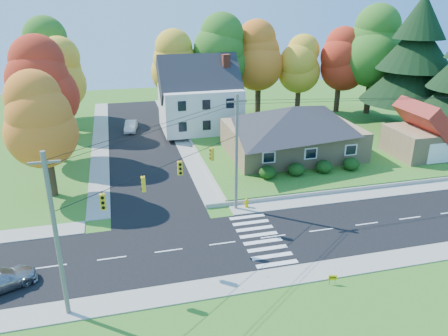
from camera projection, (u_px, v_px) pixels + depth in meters
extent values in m
plane|color=#3D7923|center=(273.00, 237.00, 33.31)|extent=(120.00, 120.00, 0.00)
cube|color=black|center=(273.00, 237.00, 33.30)|extent=(90.00, 8.00, 0.02)
cube|color=black|center=(141.00, 141.00, 54.87)|extent=(8.00, 44.00, 0.02)
cube|color=#9C9A90|center=(253.00, 207.00, 37.79)|extent=(90.00, 2.00, 0.08)
cube|color=#9C9A90|center=(299.00, 274.00, 28.79)|extent=(90.00, 2.00, 0.08)
cube|color=#3D7923|center=(312.00, 139.00, 55.09)|extent=(30.00, 30.00, 0.50)
cube|color=tan|center=(292.00, 140.00, 48.76)|extent=(14.00, 10.00, 3.20)
pyramid|color=#26262B|center=(293.00, 116.00, 47.76)|extent=(14.60, 10.60, 2.20)
cube|color=silver|center=(200.00, 108.00, 57.28)|extent=(10.00, 8.00, 5.60)
pyramid|color=#26262B|center=(199.00, 78.00, 55.80)|extent=(10.40, 8.40, 2.40)
cube|color=brown|center=(226.00, 92.00, 57.34)|extent=(0.90, 0.90, 9.60)
cube|color=tan|center=(423.00, 142.00, 48.40)|extent=(7.00, 6.00, 3.00)
pyramid|color=maroon|center=(427.00, 122.00, 47.55)|extent=(7.30, 6.30, 1.60)
cube|color=silver|center=(442.00, 153.00, 45.77)|extent=(3.20, 0.10, 2.20)
ellipsoid|color=#163A10|center=(268.00, 172.00, 42.39)|extent=(1.70, 1.70, 1.27)
ellipsoid|color=#163A10|center=(296.00, 169.00, 43.08)|extent=(1.70, 1.70, 1.27)
ellipsoid|color=#163A10|center=(324.00, 167.00, 43.77)|extent=(1.70, 1.70, 1.27)
ellipsoid|color=#163A10|center=(351.00, 164.00, 44.45)|extent=(1.70, 1.70, 1.27)
cylinder|color=#666059|center=(57.00, 239.00, 23.45)|extent=(0.26, 0.26, 10.00)
cube|color=#666059|center=(44.00, 162.00, 21.82)|extent=(1.60, 0.12, 0.12)
cylinder|color=#666059|center=(236.00, 154.00, 35.79)|extent=(0.26, 0.26, 10.00)
cube|color=#666059|center=(237.00, 102.00, 34.16)|extent=(1.60, 0.12, 0.12)
cube|color=gold|center=(103.00, 202.00, 25.47)|extent=(0.34, 0.26, 1.00)
cube|color=gold|center=(143.00, 184.00, 27.85)|extent=(0.26, 0.34, 1.00)
cube|color=gold|center=(180.00, 168.00, 30.40)|extent=(0.34, 0.26, 1.00)
cube|color=gold|center=(212.00, 154.00, 33.07)|extent=(0.26, 0.34, 1.00)
cylinder|color=black|center=(164.00, 166.00, 29.03)|extent=(13.02, 10.43, 0.04)
cylinder|color=#3F2A19|center=(178.00, 100.00, 62.26)|extent=(0.80, 0.80, 5.40)
sphere|color=gold|center=(177.00, 72.00, 60.82)|extent=(6.72, 6.72, 6.72)
sphere|color=gold|center=(177.00, 60.00, 60.19)|extent=(5.91, 5.91, 5.91)
sphere|color=gold|center=(176.00, 47.00, 59.57)|extent=(5.11, 5.11, 5.11)
cylinder|color=#3F2A19|center=(221.00, 96.00, 62.57)|extent=(0.86, 0.86, 6.30)
sphere|color=#316F1F|center=(220.00, 64.00, 60.88)|extent=(7.84, 7.84, 7.84)
sphere|color=#316F1F|center=(220.00, 49.00, 60.15)|extent=(6.90, 6.90, 6.90)
sphere|color=#316F1F|center=(220.00, 34.00, 59.43)|extent=(5.96, 5.96, 5.96)
cylinder|color=#3F2A19|center=(258.00, 94.00, 64.93)|extent=(0.83, 0.83, 5.85)
sphere|color=orange|center=(259.00, 65.00, 63.36)|extent=(7.28, 7.28, 7.28)
sphere|color=orange|center=(259.00, 52.00, 62.68)|extent=(6.41, 6.41, 6.41)
sphere|color=orange|center=(260.00, 39.00, 62.01)|extent=(5.53, 5.53, 5.53)
cylinder|color=#3F2A19|center=(298.00, 96.00, 65.57)|extent=(0.77, 0.77, 4.95)
sphere|color=gold|center=(299.00, 72.00, 64.24)|extent=(6.16, 6.16, 6.16)
sphere|color=gold|center=(300.00, 61.00, 63.67)|extent=(5.42, 5.42, 5.42)
sphere|color=gold|center=(301.00, 51.00, 63.10)|extent=(4.68, 4.68, 4.68)
cylinder|color=#3F2A19|center=(338.00, 94.00, 65.96)|extent=(0.80, 0.80, 5.40)
sphere|color=#B52916|center=(340.00, 68.00, 64.51)|extent=(6.72, 6.72, 6.72)
sphere|color=#B52916|center=(341.00, 56.00, 63.89)|extent=(5.91, 5.91, 5.91)
sphere|color=#B52916|center=(342.00, 44.00, 63.26)|extent=(5.11, 5.11, 5.11)
cylinder|color=#3F2A19|center=(369.00, 91.00, 64.82)|extent=(0.89, 0.89, 6.75)
sphere|color=#316F1F|center=(373.00, 57.00, 63.02)|extent=(8.40, 8.40, 8.40)
sphere|color=#316F1F|center=(375.00, 42.00, 62.24)|extent=(7.39, 7.39, 7.39)
sphere|color=#316F1F|center=(377.00, 27.00, 61.46)|extent=(6.38, 6.38, 6.38)
cylinder|color=#3F2A19|center=(406.00, 116.00, 58.57)|extent=(0.40, 0.40, 2.88)
cone|color=black|center=(413.00, 76.00, 56.55)|extent=(12.80, 12.80, 6.72)
cone|color=black|center=(418.00, 45.00, 55.13)|extent=(9.60, 9.60, 6.08)
cone|color=black|center=(422.00, 16.00, 53.82)|extent=(6.40, 6.40, 5.44)
cylinder|color=#3F2A19|center=(50.00, 170.00, 39.30)|extent=(0.77, 0.77, 4.95)
sphere|color=orange|center=(44.00, 132.00, 37.97)|extent=(6.16, 6.16, 6.16)
sphere|color=orange|center=(41.00, 115.00, 37.40)|extent=(5.42, 5.42, 5.42)
sphere|color=orange|center=(39.00, 97.00, 36.83)|extent=(4.68, 4.68, 4.68)
cylinder|color=#3F2A19|center=(50.00, 134.00, 47.90)|extent=(0.83, 0.83, 5.85)
sphere|color=#B52916|center=(44.00, 96.00, 46.33)|extent=(7.28, 7.28, 7.28)
sphere|color=#B52916|center=(42.00, 79.00, 45.66)|extent=(6.41, 6.41, 6.41)
sphere|color=#B52916|center=(39.00, 61.00, 44.98)|extent=(5.53, 5.53, 5.53)
cylinder|color=#3F2A19|center=(67.00, 113.00, 57.21)|extent=(0.80, 0.80, 5.40)
sphere|color=gold|center=(63.00, 83.00, 55.77)|extent=(6.72, 6.72, 6.72)
sphere|color=gold|center=(61.00, 70.00, 55.14)|extent=(5.91, 5.91, 5.91)
sphere|color=gold|center=(59.00, 57.00, 54.52)|extent=(5.11, 5.11, 5.11)
cylinder|color=#3F2A19|center=(57.00, 98.00, 63.79)|extent=(0.86, 0.86, 6.30)
sphere|color=#316F1F|center=(52.00, 66.00, 62.10)|extent=(7.84, 7.84, 7.84)
sphere|color=#316F1F|center=(50.00, 52.00, 61.37)|extent=(6.90, 6.90, 6.90)
sphere|color=#316F1F|center=(48.00, 37.00, 60.65)|extent=(5.96, 5.96, 5.96)
imported|color=silver|center=(131.00, 126.00, 58.72)|extent=(2.05, 4.25, 1.34)
cylinder|color=#D3AE03|center=(246.00, 207.00, 37.82)|extent=(0.39, 0.39, 0.11)
cylinder|color=#D3AE03|center=(246.00, 204.00, 37.69)|extent=(0.26, 0.26, 0.60)
sphere|color=#D3AE03|center=(247.00, 200.00, 37.56)|extent=(0.28, 0.28, 0.28)
cylinder|color=#D3AE03|center=(247.00, 203.00, 37.65)|extent=(0.50, 0.17, 0.13)
cylinder|color=black|center=(329.00, 282.00, 27.75)|extent=(0.02, 0.02, 0.45)
cylinder|color=black|center=(335.00, 281.00, 27.84)|extent=(0.02, 0.02, 0.45)
cube|color=#FDC800|center=(333.00, 278.00, 27.69)|extent=(0.52, 0.17, 0.36)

